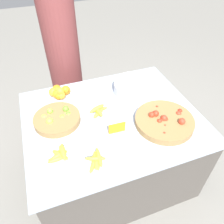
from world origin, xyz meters
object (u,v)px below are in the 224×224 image
object	(u,v)px
price_sign	(117,128)
vendor_person	(65,63)
lime_bowl	(57,118)
metal_bowl	(135,87)
tomato_basket	(164,121)

from	to	relation	value
price_sign	vendor_person	distance (m)	1.18
lime_bowl	metal_bowl	size ratio (longest dim) A/B	0.93
tomato_basket	vendor_person	size ratio (longest dim) A/B	0.27
lime_bowl	tomato_basket	xyz separation A→B (m)	(0.78, -0.31, 0.00)
tomato_basket	price_sign	size ratio (longest dim) A/B	3.52
metal_bowl	price_sign	xyz separation A→B (m)	(-0.34, -0.42, -0.00)
lime_bowl	vendor_person	distance (m)	0.91
lime_bowl	vendor_person	world-z (taller)	vendor_person
tomato_basket	vendor_person	bearing A→B (deg)	114.95
vendor_person	tomato_basket	bearing A→B (deg)	-65.05
tomato_basket	metal_bowl	bearing A→B (deg)	94.98
lime_bowl	metal_bowl	distance (m)	0.76
price_sign	vendor_person	size ratio (longest dim) A/B	0.08
metal_bowl	price_sign	distance (m)	0.54
price_sign	vendor_person	world-z (taller)	vendor_person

